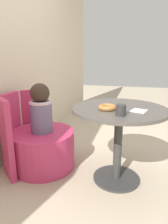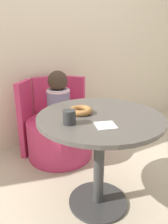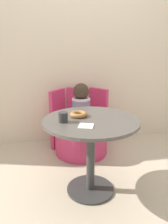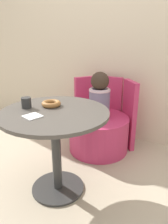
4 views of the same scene
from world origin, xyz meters
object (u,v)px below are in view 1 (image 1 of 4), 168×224
(round_table, at_px, (119,125))
(donut, at_px, (107,107))
(tub_chair, at_px, (43,149))
(child_figure, at_px, (41,109))
(cup, at_px, (121,110))

(round_table, xyz_separation_m, donut, (-0.09, 0.09, 0.17))
(tub_chair, bearing_deg, child_figure, 180.00)
(tub_chair, distance_m, cup, 0.96)
(tub_chair, bearing_deg, donut, -101.26)
(round_table, height_order, tub_chair, round_table)
(child_figure, relative_size, donut, 3.24)
(donut, bearing_deg, child_figure, 78.74)
(child_figure, relative_size, cup, 5.96)
(child_figure, height_order, cup, child_figure)
(tub_chair, height_order, cup, cup)
(donut, height_order, cup, cup)
(child_figure, bearing_deg, donut, -101.26)
(tub_chair, xyz_separation_m, child_figure, (-0.00, 0.00, 0.41))
(round_table, height_order, child_figure, child_figure)
(child_figure, bearing_deg, cup, -109.34)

